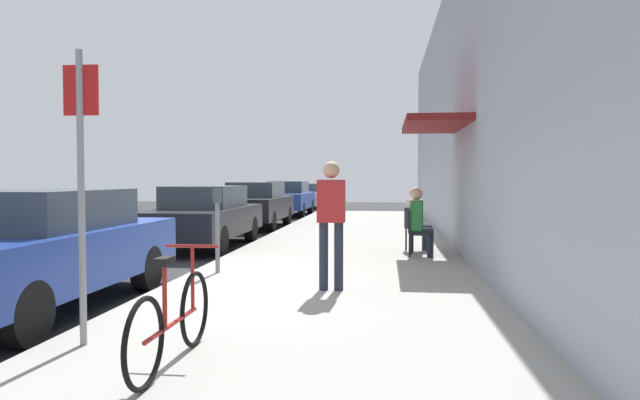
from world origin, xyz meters
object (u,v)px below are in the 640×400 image
object	(u,v)px
cafe_chair_0	(416,230)
parked_car_0	(37,249)
parked_car_1	(204,216)
parked_car_3	(288,198)
cafe_chair_1	(414,226)
bicycle_0	(173,320)
parked_car_4	(308,195)
seated_patron_1	(417,217)
seated_patron_0	(420,220)
pedestrian_standing	(331,215)
parking_meter	(217,224)
street_sign	(81,174)
parked_car_2	(256,204)

from	to	relation	value
cafe_chair_0	parked_car_0	bearing A→B (deg)	-136.58
parked_car_0	parked_car_1	xyz separation A→B (m)	(0.00, 6.27, -0.02)
parked_car_3	cafe_chair_1	size ratio (longest dim) A/B	5.06
bicycle_0	cafe_chair_0	distance (m)	6.93
parked_car_4	seated_patron_1	size ratio (longest dim) A/B	3.41
bicycle_0	cafe_chair_1	distance (m)	7.69
cafe_chair_0	seated_patron_0	distance (m)	0.20
parked_car_3	pedestrian_standing	bearing A→B (deg)	-78.22
parked_car_3	bicycle_0	xyz separation A→B (m)	(2.49, -19.68, -0.28)
parking_meter	seated_patron_1	world-z (taller)	parking_meter
parked_car_1	pedestrian_standing	xyz separation A→B (m)	(3.45, -5.20, 0.39)
seated_patron_1	pedestrian_standing	world-z (taller)	pedestrian_standing
seated_patron_0	pedestrian_standing	xyz separation A→B (m)	(-1.36, -3.42, 0.30)
parking_meter	street_sign	distance (m)	3.94
bicycle_0	cafe_chair_1	xyz separation A→B (m)	(2.26, 7.35, 0.14)
parking_meter	seated_patron_0	distance (m)	3.95
parked_car_0	street_sign	xyz separation A→B (m)	(1.50, -1.62, 0.89)
bicycle_0	cafe_chair_1	size ratio (longest dim) A/B	1.97
cafe_chair_1	seated_patron_0	bearing A→B (deg)	-85.98
bicycle_0	seated_patron_0	distance (m)	6.95
parked_car_0	parked_car_2	bearing A→B (deg)	90.00
parking_meter	bicycle_0	xyz separation A→B (m)	(0.94, -4.31, -0.41)
bicycle_0	pedestrian_standing	size ratio (longest dim) A/B	1.01
bicycle_0	parked_car_4	bearing A→B (deg)	95.50
bicycle_0	seated_patron_1	xyz separation A→B (m)	(2.31, 7.36, 0.34)
parked_car_4	seated_patron_1	distance (m)	19.16
parked_car_1	parked_car_4	size ratio (longest dim) A/B	1.00
parked_car_2	cafe_chair_0	distance (m)	8.47
parked_car_0	bicycle_0	xyz separation A→B (m)	(2.49, -2.06, -0.27)
parked_car_3	cafe_chair_1	distance (m)	13.21
parked_car_3	cafe_chair_0	world-z (taller)	parked_car_3
bicycle_0	parked_car_3	bearing A→B (deg)	97.22
parked_car_0	parked_car_4	xyz separation A→B (m)	(0.00, 23.85, -0.06)
street_sign	cafe_chair_1	size ratio (longest dim) A/B	2.99
street_sign	pedestrian_standing	size ratio (longest dim) A/B	1.53
cafe_chair_0	seated_patron_1	size ratio (longest dim) A/B	0.67
parked_car_2	parking_meter	distance (m)	9.39
parked_car_4	bicycle_0	xyz separation A→B (m)	(2.49, -25.91, -0.22)
parked_car_0	parked_car_4	bearing A→B (deg)	90.00
parking_meter	seated_patron_0	world-z (taller)	parking_meter
parked_car_2	cafe_chair_1	distance (m)	7.83
cafe_chair_0	parked_car_1	bearing A→B (deg)	159.49
street_sign	seated_patron_1	xyz separation A→B (m)	(3.31, 6.92, -0.82)
parked_car_3	pedestrian_standing	distance (m)	16.91
parking_meter	cafe_chair_0	xyz separation A→B (m)	(3.20, 2.25, -0.26)
parked_car_0	street_sign	size ratio (longest dim) A/B	1.69
cafe_chair_0	cafe_chair_1	distance (m)	0.79
bicycle_0	seated_patron_0	xyz separation A→B (m)	(2.31, 6.55, 0.34)
pedestrian_standing	parked_car_4	bearing A→B (deg)	98.61
parked_car_2	cafe_chair_1	xyz separation A→B (m)	(4.75, -6.22, -0.13)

